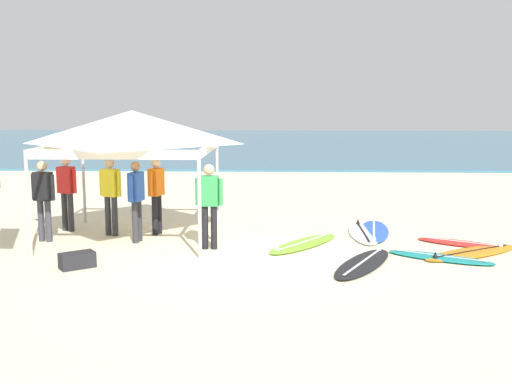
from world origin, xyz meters
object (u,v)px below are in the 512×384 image
(surfboard_lime, at_px, (304,244))
(gear_bag_near_tent, at_px, (77,260))
(person_blue, at_px, (136,196))
(person_black, at_px, (43,195))
(surfboard_black, at_px, (363,263))
(surfboard_blue, at_px, (374,231))
(surfboard_red, at_px, (462,243))
(person_red, at_px, (67,188))
(person_yellow, at_px, (110,191))
(canopy_tent, at_px, (132,128))
(surfboard_white, at_px, (363,233))
(surfboard_teal, at_px, (440,257))
(surfboard_orange, at_px, (471,253))
(person_orange, at_px, (156,190))
(person_green, at_px, (209,200))

(surfboard_lime, xyz_separation_m, gear_bag_near_tent, (-4.09, -1.86, 0.10))
(person_blue, relative_size, person_black, 1.00)
(surfboard_black, height_order, surfboard_blue, same)
(surfboard_red, distance_m, person_red, 8.73)
(person_yellow, distance_m, person_black, 1.39)
(surfboard_black, xyz_separation_m, person_red, (-6.34, 2.69, 0.95))
(canopy_tent, bearing_deg, surfboard_lime, -7.53)
(surfboard_white, xyz_separation_m, gear_bag_near_tent, (-5.46, -2.89, 0.10))
(surfboard_teal, bearing_deg, person_red, 164.28)
(canopy_tent, height_order, surfboard_black, canopy_tent)
(gear_bag_near_tent, bearing_deg, surfboard_orange, 9.52)
(gear_bag_near_tent, bearing_deg, person_orange, 72.63)
(surfboard_teal, distance_m, person_orange, 6.13)
(surfboard_orange, height_order, surfboard_blue, same)
(surfboard_orange, height_order, person_black, person_black)
(person_green, height_order, person_blue, same)
(surfboard_teal, height_order, person_blue, person_blue)
(person_yellow, xyz_separation_m, gear_bag_near_tent, (0.11, -2.62, -0.85))
(person_yellow, bearing_deg, surfboard_blue, 5.05)
(surfboard_white, relative_size, person_black, 1.31)
(canopy_tent, bearing_deg, surfboard_black, -23.01)
(person_orange, xyz_separation_m, person_black, (-2.23, -0.78, 0.00))
(person_black, distance_m, gear_bag_near_tent, 2.57)
(person_orange, bearing_deg, surfboard_black, -29.63)
(surfboard_lime, relative_size, surfboard_orange, 0.91)
(surfboard_black, xyz_separation_m, gear_bag_near_tent, (-5.11, -0.37, 0.10))
(person_orange, relative_size, person_black, 1.00)
(surfboard_blue, xyz_separation_m, gear_bag_near_tent, (-5.73, -3.14, 0.10))
(surfboard_teal, bearing_deg, surfboard_black, -162.29)
(canopy_tent, relative_size, surfboard_red, 1.83)
(surfboard_blue, bearing_deg, surfboard_orange, -50.49)
(surfboard_red, xyz_separation_m, person_yellow, (-7.48, 0.61, 0.95))
(surfboard_orange, relative_size, gear_bag_near_tent, 3.95)
(surfboard_teal, xyz_separation_m, surfboard_orange, (0.70, 0.38, -0.00))
(surfboard_red, height_order, surfboard_lime, same)
(person_blue, bearing_deg, person_green, -18.97)
(surfboard_blue, relative_size, person_orange, 1.46)
(canopy_tent, height_order, person_orange, canopy_tent)
(surfboard_orange, height_order, gear_bag_near_tent, gear_bag_near_tent)
(surfboard_lime, height_order, surfboard_teal, same)
(person_blue, bearing_deg, surfboard_orange, -6.83)
(surfboard_black, height_order, person_black, person_black)
(person_orange, bearing_deg, surfboard_orange, -13.59)
(surfboard_orange, distance_m, surfboard_blue, 2.48)
(surfboard_teal, xyz_separation_m, person_orange, (-5.74, 1.93, 0.95))
(surfboard_red, bearing_deg, surfboard_orange, -94.92)
(canopy_tent, height_order, person_red, canopy_tent)
(surfboard_blue, xyz_separation_m, person_blue, (-5.13, -1.11, 0.95))
(surfboard_black, relative_size, person_black, 1.40)
(canopy_tent, relative_size, gear_bag_near_tent, 5.60)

